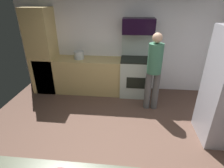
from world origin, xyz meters
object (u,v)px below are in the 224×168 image
object	(u,v)px
oven_range	(136,75)
microwave	(138,26)
person_cook	(154,69)
stock_pot	(79,55)

from	to	relation	value
oven_range	microwave	xyz separation A→B (m)	(-0.00, 0.09, 1.19)
person_cook	microwave	bearing A→B (deg)	114.40
stock_pot	oven_range	bearing A→B (deg)	-0.21
microwave	person_cook	size ratio (longest dim) A/B	0.44
person_cook	stock_pot	world-z (taller)	person_cook
oven_range	person_cook	bearing A→B (deg)	-62.92
person_cook	stock_pot	size ratio (longest dim) A/B	6.75
microwave	stock_pot	world-z (taller)	microwave
stock_pot	person_cook	bearing A→B (deg)	-20.83
microwave	person_cook	bearing A→B (deg)	-65.60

